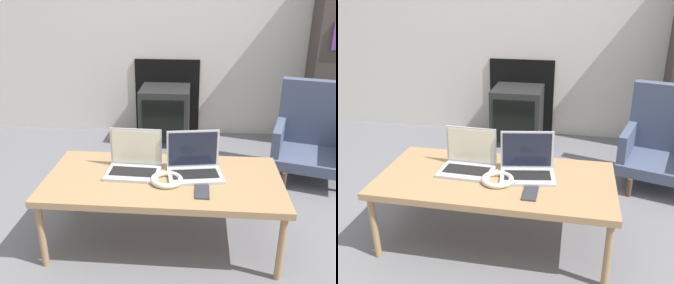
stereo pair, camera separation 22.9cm
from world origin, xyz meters
TOP-DOWN VIEW (x-y plane):
  - ground_plane at (0.00, 0.00)m, footprint 14.00×14.00m
  - table at (0.00, 0.34)m, footprint 1.29×0.63m
  - laptop_left at (-0.17, 0.40)m, footprint 0.30×0.22m
  - laptop_right at (0.17, 0.40)m, footprint 0.33×0.25m
  - headphones at (0.02, 0.29)m, footprint 0.18×0.18m
  - phone at (0.21, 0.19)m, footprint 0.07×0.14m
  - tv at (-0.13, 1.90)m, footprint 0.45×0.45m
  - armchair at (1.06, 1.30)m, footprint 0.66×0.65m

SIDE VIEW (x-z plane):
  - ground_plane at x=0.00m, z-range 0.00..0.00m
  - tv at x=-0.13m, z-range 0.00..0.52m
  - armchair at x=1.06m, z-range -0.03..0.69m
  - table at x=0.00m, z-range 0.17..0.58m
  - phone at x=0.21m, z-range 0.41..0.42m
  - headphones at x=0.02m, z-range 0.41..0.44m
  - laptop_left at x=-0.17m, z-range 0.35..0.58m
  - laptop_right at x=0.17m, z-range 0.35..0.58m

